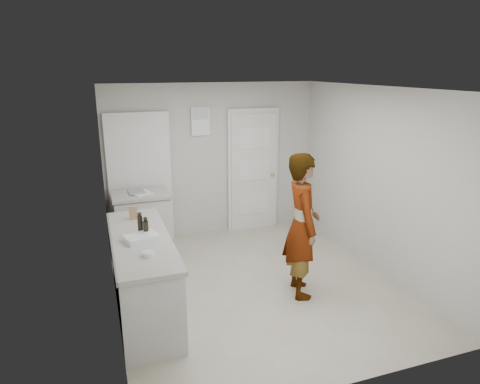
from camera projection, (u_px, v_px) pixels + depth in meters
name	position (u px, v px, depth m)	size (l,w,h in m)	color
ground	(256.00, 284.00, 5.61)	(4.00, 4.00, 0.00)	#ADA591
room_shell	(204.00, 175.00, 7.03)	(4.00, 4.00, 4.00)	#B3AFA9
main_counter	(143.00, 278.00, 4.85)	(0.64, 1.96, 0.93)	silver
side_counter	(143.00, 225.00, 6.50)	(0.84, 0.61, 0.93)	silver
person	(302.00, 226.00, 5.16)	(0.65, 0.43, 1.79)	silver
cake_mix_box	(133.00, 213.00, 5.26)	(0.10, 0.05, 0.17)	#8C6646
spice_jar	(134.00, 214.00, 5.34)	(0.05, 0.05, 0.07)	tan
oil_cruet_a	(146.00, 227.00, 4.73)	(0.06, 0.06, 0.23)	black
oil_cruet_b	(140.00, 224.00, 4.77)	(0.06, 0.06, 0.26)	black
baking_dish	(141.00, 238.00, 4.63)	(0.40, 0.33, 0.06)	silver
egg_bowl	(148.00, 254.00, 4.25)	(0.12, 0.12, 0.05)	silver
papers	(141.00, 193.00, 6.38)	(0.27, 0.35, 0.01)	white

